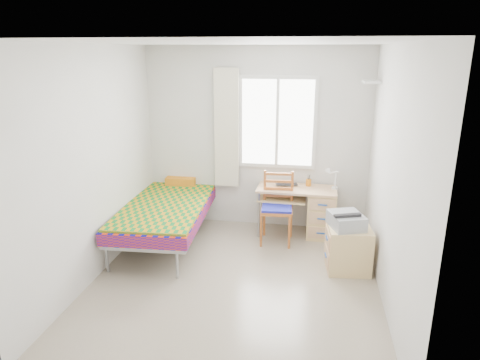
# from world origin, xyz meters

# --- Properties ---
(floor) EXTENTS (3.50, 3.50, 0.00)m
(floor) POSITION_xyz_m (0.00, 0.00, 0.00)
(floor) COLOR #BCAD93
(floor) RESTS_ON ground
(ceiling) EXTENTS (3.50, 3.50, 0.00)m
(ceiling) POSITION_xyz_m (0.00, 0.00, 2.60)
(ceiling) COLOR white
(ceiling) RESTS_ON wall_back
(wall_back) EXTENTS (3.20, 0.00, 3.20)m
(wall_back) POSITION_xyz_m (0.00, 1.75, 1.30)
(wall_back) COLOR silver
(wall_back) RESTS_ON ground
(wall_left) EXTENTS (0.00, 3.50, 3.50)m
(wall_left) POSITION_xyz_m (-1.60, 0.00, 1.30)
(wall_left) COLOR silver
(wall_left) RESTS_ON ground
(wall_right) EXTENTS (0.00, 3.50, 3.50)m
(wall_right) POSITION_xyz_m (1.60, 0.00, 1.30)
(wall_right) COLOR silver
(wall_right) RESTS_ON ground
(window) EXTENTS (1.10, 0.04, 1.30)m
(window) POSITION_xyz_m (0.30, 1.73, 1.55)
(window) COLOR white
(window) RESTS_ON wall_back
(curtain) EXTENTS (0.35, 0.05, 1.70)m
(curtain) POSITION_xyz_m (-0.42, 1.68, 1.45)
(curtain) COLOR #F2EBC8
(curtain) RESTS_ON wall_back
(floating_shelf) EXTENTS (0.20, 0.32, 0.03)m
(floating_shelf) POSITION_xyz_m (1.49, 1.40, 2.15)
(floating_shelf) COLOR white
(floating_shelf) RESTS_ON wall_right
(bed) EXTENTS (1.16, 2.30, 0.97)m
(bed) POSITION_xyz_m (-1.10, 1.05, 0.47)
(bed) COLOR #979A9F
(bed) RESTS_ON floor
(desk) EXTENTS (1.11, 0.53, 0.69)m
(desk) POSITION_xyz_m (0.90, 1.46, 0.38)
(desk) COLOR tan
(desk) RESTS_ON floor
(chair) EXTENTS (0.44, 0.44, 0.97)m
(chair) POSITION_xyz_m (0.38, 1.19, 0.54)
(chair) COLOR #9D4D1E
(chair) RESTS_ON floor
(cabinet) EXTENTS (0.54, 0.49, 0.54)m
(cabinet) POSITION_xyz_m (1.28, 0.50, 0.27)
(cabinet) COLOR #DDAB71
(cabinet) RESTS_ON floor
(printer) EXTENTS (0.47, 0.50, 0.18)m
(printer) POSITION_xyz_m (1.23, 0.51, 0.63)
(printer) COLOR #AEB2B7
(printer) RESTS_ON cabinet
(laptop) EXTENTS (0.34, 0.26, 0.02)m
(laptop) POSITION_xyz_m (0.48, 1.51, 0.70)
(laptop) COLOR black
(laptop) RESTS_ON desk
(pen_cup) EXTENTS (0.08, 0.08, 0.09)m
(pen_cup) POSITION_xyz_m (0.77, 1.60, 0.73)
(pen_cup) COLOR orange
(pen_cup) RESTS_ON desk
(task_lamp) EXTENTS (0.20, 0.30, 0.34)m
(task_lamp) POSITION_xyz_m (1.08, 1.41, 0.90)
(task_lamp) COLOR white
(task_lamp) RESTS_ON desk
(book) EXTENTS (0.16, 0.21, 0.01)m
(book) POSITION_xyz_m (0.43, 1.47, 0.59)
(book) COLOR gray
(book) RESTS_ON desk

